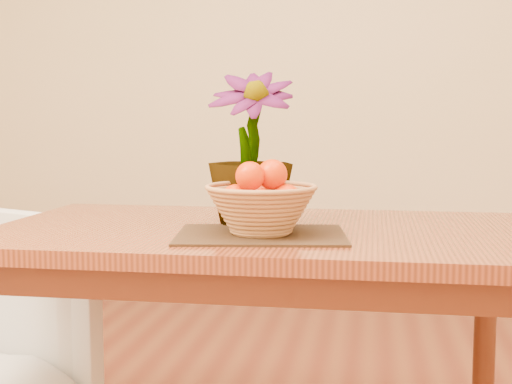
# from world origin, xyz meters

# --- Properties ---
(wall_back) EXTENTS (4.00, 0.02, 2.70)m
(wall_back) POSITION_xyz_m (0.00, 2.25, 1.35)
(wall_back) COLOR #FFE9C2
(wall_back) RESTS_ON floor
(table) EXTENTS (1.40, 0.80, 0.75)m
(table) POSITION_xyz_m (0.00, 0.30, 0.66)
(table) COLOR brown
(table) RESTS_ON floor
(placemat) EXTENTS (0.44, 0.36, 0.01)m
(placemat) POSITION_xyz_m (0.02, 0.16, 0.75)
(placemat) COLOR #331F12
(placemat) RESTS_ON table
(wicker_basket) EXTENTS (0.27, 0.27, 0.11)m
(wicker_basket) POSITION_xyz_m (0.02, 0.16, 0.81)
(wicker_basket) COLOR tan
(wicker_basket) RESTS_ON placemat
(orange_pile) EXTENTS (0.19, 0.19, 0.13)m
(orange_pile) POSITION_xyz_m (0.02, 0.16, 0.86)
(orange_pile) COLOR red
(orange_pile) RESTS_ON wicker_basket
(potted_plant) EXTENTS (0.24, 0.24, 0.41)m
(potted_plant) POSITION_xyz_m (-0.04, 0.34, 0.95)
(potted_plant) COLOR #1D4E16
(potted_plant) RESTS_ON table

